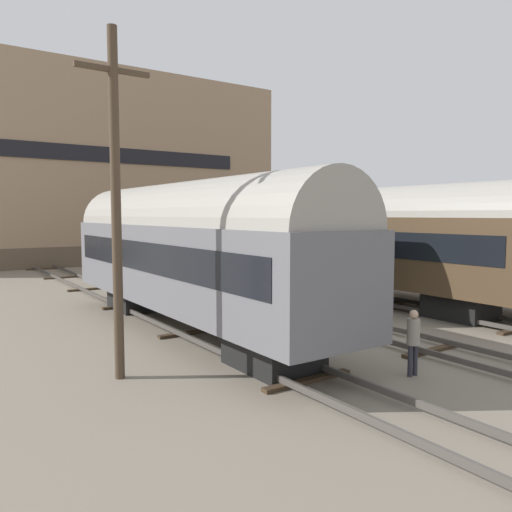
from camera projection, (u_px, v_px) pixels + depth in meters
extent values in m
plane|color=slate|center=(360.00, 332.00, 17.27)|extent=(200.00, 200.00, 0.00)
cube|color=#4C4742|center=(220.00, 352.00, 14.14)|extent=(0.08, 60.00, 0.16)
cube|color=#4C4742|center=(262.00, 344.00, 14.94)|extent=(0.08, 60.00, 0.16)
cube|color=#3D2D1E|center=(308.00, 381.00, 12.07)|extent=(2.60, 0.24, 0.10)
cube|color=#3D2D1E|center=(194.00, 332.00, 17.02)|extent=(2.60, 0.24, 0.10)
cube|color=#3D2D1E|center=(132.00, 306.00, 21.97)|extent=(2.60, 0.24, 0.10)
cube|color=#3D2D1E|center=(92.00, 289.00, 26.92)|extent=(2.60, 0.24, 0.10)
cube|color=#3D2D1E|center=(65.00, 277.00, 31.87)|extent=(2.60, 0.24, 0.10)
cube|color=#3D2D1E|center=(45.00, 269.00, 36.82)|extent=(2.60, 0.24, 0.10)
cube|color=#4C4742|center=(345.00, 330.00, 16.85)|extent=(0.08, 60.00, 0.16)
cube|color=#4C4742|center=(374.00, 324.00, 17.66)|extent=(0.08, 60.00, 0.16)
cube|color=#3D2D1E|center=(434.00, 350.00, 14.79)|extent=(2.60, 0.24, 0.10)
cube|color=#3D2D1E|center=(304.00, 316.00, 19.74)|extent=(2.60, 0.24, 0.10)
cube|color=#3D2D1E|center=(227.00, 296.00, 24.69)|extent=(2.60, 0.24, 0.10)
cube|color=#3D2D1E|center=(175.00, 282.00, 29.64)|extent=(2.60, 0.24, 0.10)
cube|color=#3D2D1E|center=(138.00, 272.00, 34.58)|extent=(2.60, 0.24, 0.10)
cube|color=#3D2D1E|center=(110.00, 265.00, 39.53)|extent=(2.60, 0.24, 0.10)
cube|color=#4C4742|center=(434.00, 314.00, 19.57)|extent=(0.08, 60.00, 0.16)
cube|color=#4C4742|center=(456.00, 310.00, 20.37)|extent=(0.08, 60.00, 0.16)
cube|color=#3D2D1E|center=(387.00, 304.00, 22.46)|extent=(2.60, 0.24, 0.10)
cube|color=#3D2D1E|center=(302.00, 288.00, 27.40)|extent=(2.60, 0.24, 0.10)
cube|color=#3D2D1E|center=(244.00, 276.00, 32.35)|extent=(2.60, 0.24, 0.10)
cube|color=#3D2D1E|center=(200.00, 268.00, 37.30)|extent=(2.60, 0.24, 0.10)
cube|color=#3D2D1E|center=(167.00, 262.00, 42.25)|extent=(2.60, 0.24, 0.10)
cube|color=black|center=(137.00, 297.00, 21.45)|extent=(1.80, 2.40, 1.00)
cube|color=black|center=(273.00, 349.00, 13.22)|extent=(1.80, 2.40, 1.00)
cube|color=slate|center=(188.00, 264.00, 17.18)|extent=(3.09, 15.35, 2.70)
cube|color=black|center=(188.00, 255.00, 17.15)|extent=(3.13, 14.12, 0.97)
cylinder|color=gray|center=(188.00, 225.00, 17.06)|extent=(2.94, 15.04, 2.94)
cube|color=black|center=(276.00, 275.00, 29.43)|extent=(1.80, 2.40, 1.00)
cube|color=black|center=(460.00, 306.00, 19.43)|extent=(1.80, 2.40, 1.00)
cube|color=#4C3823|center=(350.00, 247.00, 24.26)|extent=(2.82, 18.66, 2.94)
cube|color=black|center=(350.00, 240.00, 24.23)|extent=(2.86, 17.17, 1.06)
cylinder|color=gray|center=(350.00, 217.00, 24.14)|extent=(2.67, 18.29, 2.67)
cube|color=black|center=(167.00, 273.00, 30.52)|extent=(1.80, 2.40, 1.00)
cube|color=black|center=(280.00, 299.00, 20.99)|extent=(1.80, 2.40, 1.00)
cube|color=#1E4228|center=(213.00, 246.00, 25.59)|extent=(2.82, 17.77, 2.85)
cube|color=black|center=(213.00, 240.00, 25.56)|extent=(2.86, 16.35, 1.03)
cylinder|color=gray|center=(213.00, 219.00, 25.47)|extent=(2.68, 17.42, 2.68)
cube|color=#8C704C|center=(466.00, 282.00, 22.06)|extent=(2.60, 10.34, 0.10)
cylinder|color=brown|center=(363.00, 283.00, 25.61)|extent=(0.20, 0.20, 1.04)
cylinder|color=brown|center=(394.00, 280.00, 26.89)|extent=(0.20, 0.20, 1.04)
cylinder|color=brown|center=(450.00, 297.00, 21.47)|extent=(0.20, 0.20, 1.04)
cylinder|color=brown|center=(480.00, 292.00, 22.75)|extent=(0.20, 0.20, 1.04)
cube|color=brown|center=(502.00, 275.00, 20.50)|extent=(1.40, 0.40, 0.06)
cube|color=brown|center=(499.00, 269.00, 20.61)|extent=(1.40, 0.06, 0.45)
cube|color=black|center=(494.00, 282.00, 20.18)|extent=(0.06, 0.40, 0.40)
cube|color=black|center=(510.00, 280.00, 20.85)|extent=(0.06, 0.40, 0.40)
cylinder|color=#282833|center=(410.00, 361.00, 12.49)|extent=(0.12, 0.12, 0.80)
cylinder|color=#282833|center=(415.00, 360.00, 12.60)|extent=(0.12, 0.12, 0.80)
cylinder|color=gray|center=(413.00, 332.00, 12.48)|extent=(0.32, 0.32, 0.67)
sphere|color=tan|center=(414.00, 314.00, 12.44)|extent=(0.22, 0.22, 0.22)
cylinder|color=#473828|center=(116.00, 207.00, 12.06)|extent=(0.24, 0.24, 8.50)
cube|color=#473828|center=(113.00, 70.00, 11.79)|extent=(1.80, 0.12, 0.12)
cube|color=brown|center=(89.00, 250.00, 45.87)|extent=(31.37, 13.66, 1.59)
cube|color=#9E7F60|center=(87.00, 162.00, 45.20)|extent=(31.37, 13.66, 14.34)
cube|color=black|center=(111.00, 155.00, 39.53)|extent=(21.96, 0.10, 1.20)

